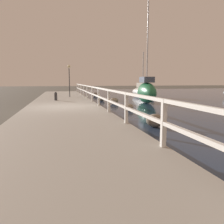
% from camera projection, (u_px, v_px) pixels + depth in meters
% --- Properties ---
extents(ground_plane, '(120.00, 120.00, 0.00)m').
position_uv_depth(ground_plane, '(64.00, 111.00, 12.10)').
color(ground_plane, '#4C473D').
extents(dock_walkway, '(4.12, 36.00, 0.28)m').
position_uv_depth(dock_walkway, '(64.00, 109.00, 12.08)').
color(dock_walkway, '#9E998E').
rests_on(dock_walkway, ground).
extents(railing, '(0.10, 32.50, 1.03)m').
position_uv_depth(railing, '(99.00, 93.00, 12.41)').
color(railing, white).
rests_on(railing, dock_walkway).
extents(boulder_near_dock, '(0.51, 0.46, 0.38)m').
position_uv_depth(boulder_near_dock, '(102.00, 99.00, 18.28)').
color(boulder_near_dock, gray).
rests_on(boulder_near_dock, ground).
extents(boulder_downstream, '(0.57, 0.51, 0.42)m').
position_uv_depth(boulder_downstream, '(95.00, 94.00, 23.86)').
color(boulder_downstream, slate).
rests_on(boulder_downstream, ground).
extents(boulder_water_edge, '(0.65, 0.58, 0.48)m').
position_uv_depth(boulder_water_edge, '(155.00, 120.00, 7.98)').
color(boulder_water_edge, slate).
rests_on(boulder_water_edge, ground).
extents(boulder_mid_strip, '(0.62, 0.56, 0.46)m').
position_uv_depth(boulder_mid_strip, '(114.00, 101.00, 15.91)').
color(boulder_mid_strip, gray).
rests_on(boulder_mid_strip, ground).
extents(boulder_far_strip, '(0.49, 0.44, 0.37)m').
position_uv_depth(boulder_far_strip, '(129.00, 107.00, 12.50)').
color(boulder_far_strip, gray).
rests_on(boulder_far_strip, ground).
extents(mooring_bollard, '(0.20, 0.20, 0.61)m').
position_uv_depth(mooring_bollard, '(56.00, 96.00, 15.77)').
color(mooring_bollard, '#333338').
rests_on(mooring_bollard, dock_walkway).
extents(dock_lamp, '(0.27, 0.27, 2.79)m').
position_uv_depth(dock_lamp, '(69.00, 73.00, 19.01)').
color(dock_lamp, '#2D2D33').
rests_on(dock_lamp, dock_walkway).
extents(sailboat_white, '(1.32, 5.03, 4.59)m').
position_uv_depth(sailboat_white, '(143.00, 91.00, 22.74)').
color(sailboat_white, white).
rests_on(sailboat_white, water_surface).
extents(sailboat_green, '(1.48, 3.48, 7.67)m').
position_uv_depth(sailboat_green, '(147.00, 91.00, 16.63)').
color(sailboat_green, '#236B42').
rests_on(sailboat_green, water_surface).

